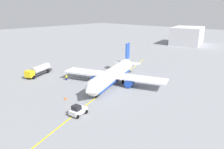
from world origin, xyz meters
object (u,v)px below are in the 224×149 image
at_px(pushback_tug, 78,110).
at_px(airplane, 113,75).
at_px(refueling_worker, 66,78).
at_px(fuel_tanker, 39,70).
at_px(safety_cone_nose, 66,98).

bearing_deg(pushback_tug, airplane, -159.08).
relative_size(airplane, refueling_worker, 17.93).
bearing_deg(fuel_tanker, safety_cone_nose, 74.83).
distance_m(airplane, pushback_tug, 20.07).
bearing_deg(refueling_worker, safety_cone_nose, 52.43).
distance_m(fuel_tanker, safety_cone_nose, 23.40).
xyz_separation_m(airplane, safety_cone_nose, (15.68, -1.12, -2.44)).
xyz_separation_m(pushback_tug, safety_cone_nose, (-2.99, -8.26, -0.66)).
bearing_deg(safety_cone_nose, refueling_worker, -127.57).
bearing_deg(refueling_worker, pushback_tug, 59.00).
relative_size(refueling_worker, safety_cone_nose, 2.45).
distance_m(pushback_tug, safety_cone_nose, 8.81).
bearing_deg(airplane, fuel_tanker, -67.99).
relative_size(fuel_tanker, safety_cone_nose, 15.65).
bearing_deg(refueling_worker, airplane, 117.56).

